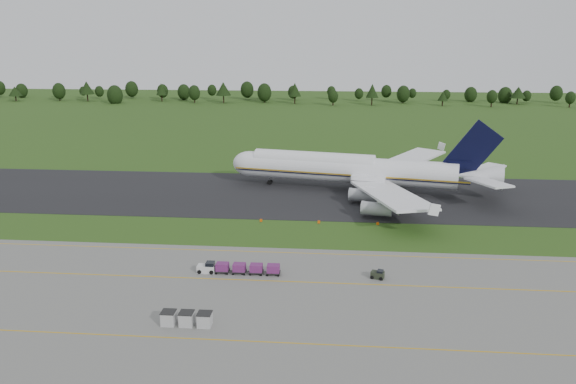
# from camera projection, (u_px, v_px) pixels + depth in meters

# --- Properties ---
(ground) EXTENTS (600.00, 600.00, 0.00)m
(ground) POSITION_uv_depth(u_px,v_px,m) (274.00, 233.00, 108.03)
(ground) COLOR #274715
(ground) RESTS_ON ground
(apron) EXTENTS (300.00, 52.00, 0.06)m
(apron) POSITION_uv_depth(u_px,v_px,m) (247.00, 318.00, 75.36)
(apron) COLOR slate
(apron) RESTS_ON ground
(taxiway) EXTENTS (300.00, 40.00, 0.08)m
(taxiway) POSITION_uv_depth(u_px,v_px,m) (287.00, 194.00, 134.91)
(taxiway) COLOR black
(taxiway) RESTS_ON ground
(apron_markings) EXTENTS (300.00, 30.20, 0.01)m
(apron_markings) POSITION_uv_depth(u_px,v_px,m) (254.00, 295.00, 82.09)
(apron_markings) COLOR #C7960B
(apron_markings) RESTS_ON apron
(tree_line) EXTENTS (526.59, 23.32, 11.94)m
(tree_line) POSITION_uv_depth(u_px,v_px,m) (263.00, 92.00, 319.74)
(tree_line) COLOR black
(tree_line) RESTS_ON ground
(aircraft) EXTENTS (66.81, 63.68, 18.68)m
(aircraft) POSITION_uv_depth(u_px,v_px,m) (354.00, 169.00, 136.89)
(aircraft) COLOR white
(aircraft) RESTS_ON ground
(baggage_train) EXTENTS (13.32, 1.70, 1.64)m
(baggage_train) POSITION_uv_depth(u_px,v_px,m) (237.00, 268.00, 89.32)
(baggage_train) COLOR silver
(baggage_train) RESTS_ON apron
(utility_cart) EXTENTS (2.27, 1.75, 1.10)m
(utility_cart) POSITION_uv_depth(u_px,v_px,m) (377.00, 275.00, 87.53)
(utility_cart) COLOR #242B1E
(utility_cart) RESTS_ON apron
(uld_row) EXTENTS (6.66, 1.86, 1.84)m
(uld_row) POSITION_uv_depth(u_px,v_px,m) (187.00, 319.00, 73.16)
(uld_row) COLOR #A9A9A9
(uld_row) RESTS_ON apron
(edge_markers) EXTENTS (24.16, 0.30, 0.60)m
(edge_markers) POSITION_uv_depth(u_px,v_px,m) (319.00, 222.00, 113.67)
(edge_markers) COLOR #F25707
(edge_markers) RESTS_ON ground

